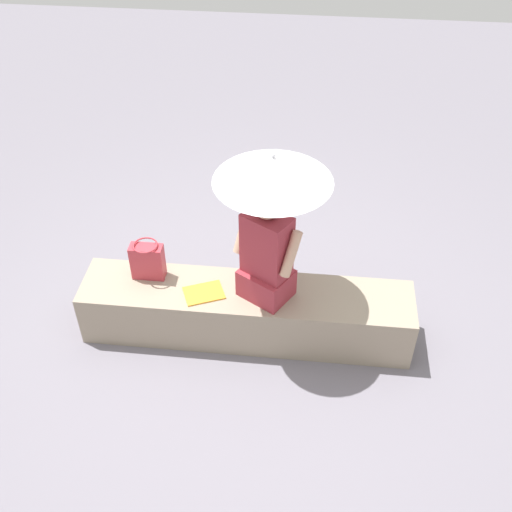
{
  "coord_description": "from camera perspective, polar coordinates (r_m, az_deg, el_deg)",
  "views": [
    {
      "loc": [
        -0.41,
        3.17,
        3.53
      ],
      "look_at": [
        -0.07,
        0.01,
        0.78
      ],
      "focal_mm": 42.86,
      "sensor_mm": 36.0,
      "label": 1
    }
  ],
  "objects": [
    {
      "name": "stone_bench",
      "position": [
        4.61,
        -0.91,
        -5.24
      ],
      "size": [
        2.45,
        0.49,
        0.43
      ],
      "primitive_type": "cube",
      "color": "gray",
      "rests_on": "ground"
    },
    {
      "name": "handbag_black",
      "position": [
        4.54,
        -10.09,
        -0.44
      ],
      "size": [
        0.24,
        0.18,
        0.3
      ],
      "color": "#B2333D",
      "rests_on": "stone_bench"
    },
    {
      "name": "ground_plane",
      "position": [
        4.76,
        -0.88,
        -7.05
      ],
      "size": [
        14.0,
        14.0,
        0.0
      ],
      "primitive_type": "plane",
      "color": "slate"
    },
    {
      "name": "parasol",
      "position": [
        3.83,
        1.61,
        8.07
      ],
      "size": [
        0.77,
        0.77,
        1.15
      ],
      "color": "#B7B7BC",
      "rests_on": "stone_bench"
    },
    {
      "name": "person_seated",
      "position": [
        4.17,
        1.0,
        0.28
      ],
      "size": [
        0.5,
        0.42,
        0.9
      ],
      "color": "#992D38",
      "rests_on": "stone_bench"
    },
    {
      "name": "magazine",
      "position": [
        4.45,
        -4.89,
        -3.45
      ],
      "size": [
        0.34,
        0.29,
        0.01
      ],
      "primitive_type": "cube",
      "rotation": [
        0.0,
        0.0,
        0.4
      ],
      "color": "gold",
      "rests_on": "stone_bench"
    }
  ]
}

